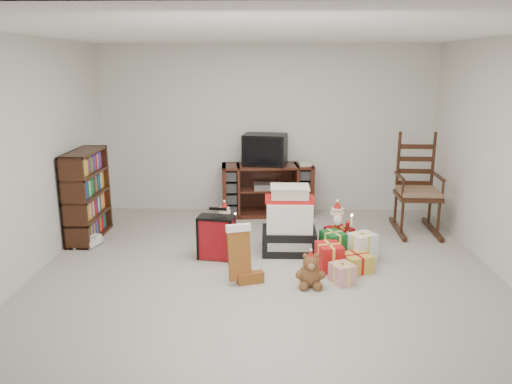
# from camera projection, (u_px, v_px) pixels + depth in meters

# --- Properties ---
(room) EXTENTS (5.01, 5.01, 2.51)m
(room) POSITION_uv_depth(u_px,v_px,m) (266.00, 161.00, 5.08)
(room) COLOR #A7A499
(room) RESTS_ON ground
(tv_stand) EXTENTS (1.38, 0.60, 0.77)m
(tv_stand) POSITION_uv_depth(u_px,v_px,m) (267.00, 190.00, 7.45)
(tv_stand) COLOR #4B2115
(tv_stand) RESTS_ON floor
(bookshelf) EXTENTS (0.31, 0.94, 1.15)m
(bookshelf) POSITION_uv_depth(u_px,v_px,m) (87.00, 197.00, 6.41)
(bookshelf) COLOR #361C0E
(bookshelf) RESTS_ON floor
(rocking_chair) EXTENTS (0.59, 0.93, 1.38)m
(rocking_chair) POSITION_uv_depth(u_px,v_px,m) (416.00, 197.00, 6.73)
(rocking_chair) COLOR #361C0E
(rocking_chair) RESTS_ON floor
(gift_pile) EXTENTS (0.64, 0.47, 0.80)m
(gift_pile) POSITION_uv_depth(u_px,v_px,m) (289.00, 224.00, 5.95)
(gift_pile) COLOR black
(gift_pile) RESTS_ON floor
(red_suitcase) EXTENTS (0.42, 0.27, 0.60)m
(red_suitcase) POSITION_uv_depth(u_px,v_px,m) (216.00, 237.00, 5.78)
(red_suitcase) COLOR maroon
(red_suitcase) RESTS_ON floor
(stocking) EXTENTS (0.32, 0.21, 0.64)m
(stocking) POSITION_uv_depth(u_px,v_px,m) (239.00, 254.00, 5.12)
(stocking) COLOR #10740C
(stocking) RESTS_ON floor
(teddy_bear) EXTENTS (0.24, 0.21, 0.35)m
(teddy_bear) POSITION_uv_depth(u_px,v_px,m) (310.00, 272.00, 5.07)
(teddy_bear) COLOR brown
(teddy_bear) RESTS_ON floor
(santa_figurine) EXTENTS (0.31, 0.30, 0.64)m
(santa_figurine) POSITION_uv_depth(u_px,v_px,m) (336.00, 233.00, 5.97)
(santa_figurine) COLOR maroon
(santa_figurine) RESTS_ON floor
(mrs_claus_figurine) EXTENTS (0.28, 0.27, 0.58)m
(mrs_claus_figurine) POSITION_uv_depth(u_px,v_px,m) (225.00, 229.00, 6.18)
(mrs_claus_figurine) COLOR maroon
(mrs_claus_figurine) RESTS_ON floor
(sneaker_pair) EXTENTS (0.34, 0.29, 0.10)m
(sneaker_pair) POSITION_uv_depth(u_px,v_px,m) (87.00, 243.00, 6.21)
(sneaker_pair) COLOR white
(sneaker_pair) RESTS_ON floor
(gift_cluster) EXTENTS (0.78, 1.09, 0.27)m
(gift_cluster) POSITION_uv_depth(u_px,v_px,m) (343.00, 254.00, 5.62)
(gift_cluster) COLOR red
(gift_cluster) RESTS_ON floor
(crt_television) EXTENTS (0.68, 0.54, 0.45)m
(crt_television) POSITION_uv_depth(u_px,v_px,m) (265.00, 149.00, 7.31)
(crt_television) COLOR black
(crt_television) RESTS_ON tv_stand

